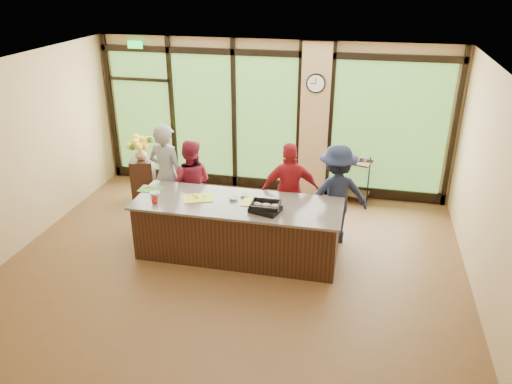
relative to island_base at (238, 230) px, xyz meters
The scene contains 25 objects.
floor 0.53m from the island_base, 90.00° to the right, with size 7.00×7.00×0.00m, color brown.
ceiling 2.58m from the island_base, 90.00° to the right, with size 7.00×7.00×0.00m, color white.
back_wall 2.90m from the island_base, 90.00° to the left, with size 7.00×7.00×0.00m, color tan.
left_wall 3.67m from the island_base, behind, with size 6.00×6.00×0.00m, color tan.
right_wall 3.67m from the island_base, ahead, with size 6.00×6.00×0.00m, color tan.
window_wall 2.83m from the island_base, 86.48° to the left, with size 6.90×0.12×3.00m.
island_base is the anchor object (origin of this frame).
countertop 0.46m from the island_base, ahead, with size 3.20×1.10×0.04m, color #6F675B.
wall_clock 3.25m from the island_base, 71.68° to the left, with size 0.36×0.04×0.36m.
cook_left 1.71m from the island_base, 152.47° to the left, with size 0.68×0.45×1.86m, color gray.
cook_midleft 1.41m from the island_base, 140.82° to the left, with size 0.76×0.59×1.56m, color maroon.
cook_midright 1.09m from the island_base, 46.30° to the left, with size 0.99×0.41×1.68m, color maroon.
cook_right 1.71m from the island_base, 29.15° to the left, with size 1.08×0.62×1.67m, color #171D33.
roasting_pan 0.73m from the island_base, 22.94° to the right, with size 0.42×0.33×0.07m, color black.
mixing_bowl 0.67m from the island_base, ahead, with size 0.29×0.29×0.07m, color silver.
cutting_board_left 1.59m from the island_base, behind, with size 0.36×0.27×0.01m, color #4D9937.
cutting_board_center 0.80m from the island_base, behind, with size 0.44×0.33×0.01m, color yellow.
cutting_board_right 0.57m from the island_base, 10.56° to the left, with size 0.42×0.32×0.01m, color yellow.
prep_bowl_near 1.44m from the island_base, behind, with size 0.16×0.16×0.05m, color white.
prep_bowl_mid 0.52m from the island_base, 134.22° to the left, with size 0.14×0.14×0.05m, color white.
prep_bowl_far 0.56m from the island_base, 80.37° to the left, with size 0.12×0.12×0.03m, color white.
red_ramekin 1.36m from the island_base, 166.12° to the right, with size 0.11×0.11×0.08m, color red.
flower_stand 2.78m from the island_base, 145.67° to the left, with size 0.43×0.43×0.85m, color #321910.
flower_vase 2.83m from the island_base, 145.67° to the left, with size 0.23×0.23×0.24m, color olive.
bar_cart 2.96m from the island_base, 55.95° to the left, with size 0.76×0.55×0.93m.
Camera 1 is at (1.78, -6.35, 4.21)m, focal length 35.00 mm.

